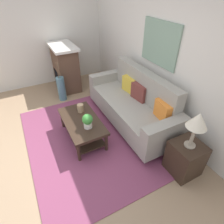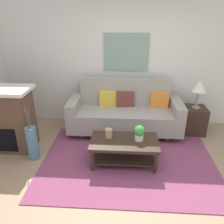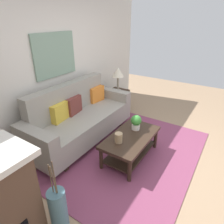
{
  "view_description": "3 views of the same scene",
  "coord_description": "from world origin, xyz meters",
  "px_view_note": "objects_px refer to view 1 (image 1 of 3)",
  "views": [
    {
      "loc": [
        2.49,
        -0.26,
        2.51
      ],
      "look_at": [
        -0.01,
        1.05,
        0.45
      ],
      "focal_mm": 29.75,
      "sensor_mm": 36.0,
      "label": 1
    },
    {
      "loc": [
        -0.08,
        -2.64,
        2.34
      ],
      "look_at": [
        -0.31,
        1.04,
        0.67
      ],
      "focal_mm": 35.84,
      "sensor_mm": 36.0,
      "label": 2
    },
    {
      "loc": [
        -2.49,
        -0.74,
        2.17
      ],
      "look_at": [
        0.04,
        0.91,
        0.7
      ],
      "focal_mm": 31.37,
      "sensor_mm": 36.0,
      "label": 3
    }
  ],
  "objects_px": {
    "throw_pillow_mustard": "(129,85)",
    "coffee_table": "(82,125)",
    "throw_pillow_orange": "(163,111)",
    "tabletop_vase": "(80,108)",
    "floor_vase": "(61,89)",
    "fireplace": "(66,67)",
    "table_lamp": "(198,122)",
    "couch": "(133,104)",
    "side_table": "(185,158)",
    "throw_pillow_maroon": "(139,92)",
    "potted_plant_tabletop": "(88,121)",
    "framed_painting": "(159,44)"
  },
  "relations": [
    {
      "from": "throw_pillow_maroon",
      "to": "framed_painting",
      "type": "bearing_deg",
      "value": 90.0
    },
    {
      "from": "throw_pillow_orange",
      "to": "coffee_table",
      "type": "xyz_separation_m",
      "value": [
        -0.7,
        -1.22,
        -0.37
      ]
    },
    {
      "from": "throw_pillow_orange",
      "to": "tabletop_vase",
      "type": "height_order",
      "value": "throw_pillow_orange"
    },
    {
      "from": "coffee_table",
      "to": "fireplace",
      "type": "relative_size",
      "value": 0.95
    },
    {
      "from": "fireplace",
      "to": "framed_painting",
      "type": "height_order",
      "value": "framed_painting"
    },
    {
      "from": "side_table",
      "to": "floor_vase",
      "type": "xyz_separation_m",
      "value": [
        -2.98,
        -1.1,
        0.02
      ]
    },
    {
      "from": "coffee_table",
      "to": "tabletop_vase",
      "type": "relative_size",
      "value": 7.03
    },
    {
      "from": "couch",
      "to": "side_table",
      "type": "relative_size",
      "value": 4.04
    },
    {
      "from": "potted_plant_tabletop",
      "to": "throw_pillow_orange",
      "type": "bearing_deg",
      "value": 68.49
    },
    {
      "from": "throw_pillow_orange",
      "to": "tabletop_vase",
      "type": "distance_m",
      "value": 1.5
    },
    {
      "from": "tabletop_vase",
      "to": "table_lamp",
      "type": "bearing_deg",
      "value": 31.88
    },
    {
      "from": "throw_pillow_orange",
      "to": "fireplace",
      "type": "relative_size",
      "value": 0.31
    },
    {
      "from": "coffee_table",
      "to": "throw_pillow_maroon",
      "type": "bearing_deg",
      "value": 90.18
    },
    {
      "from": "throw_pillow_mustard",
      "to": "floor_vase",
      "type": "height_order",
      "value": "throw_pillow_mustard"
    },
    {
      "from": "throw_pillow_mustard",
      "to": "coffee_table",
      "type": "xyz_separation_m",
      "value": [
        0.36,
        -1.22,
        -0.37
      ]
    },
    {
      "from": "side_table",
      "to": "potted_plant_tabletop",
      "type": "bearing_deg",
      "value": -137.42
    },
    {
      "from": "throw_pillow_mustard",
      "to": "throw_pillow_maroon",
      "type": "height_order",
      "value": "same"
    },
    {
      "from": "throw_pillow_orange",
      "to": "coffee_table",
      "type": "bearing_deg",
      "value": -119.98
    },
    {
      "from": "table_lamp",
      "to": "tabletop_vase",
      "type": "bearing_deg",
      "value": -148.12
    },
    {
      "from": "floor_vase",
      "to": "throw_pillow_maroon",
      "type": "bearing_deg",
      "value": 37.45
    },
    {
      "from": "fireplace",
      "to": "throw_pillow_mustard",
      "type": "bearing_deg",
      "value": 26.56
    },
    {
      "from": "side_table",
      "to": "throw_pillow_maroon",
      "type": "bearing_deg",
      "value": 176.35
    },
    {
      "from": "throw_pillow_mustard",
      "to": "fireplace",
      "type": "height_order",
      "value": "fireplace"
    },
    {
      "from": "couch",
      "to": "potted_plant_tabletop",
      "type": "bearing_deg",
      "value": -77.24
    },
    {
      "from": "couch",
      "to": "side_table",
      "type": "distance_m",
      "value": 1.44
    },
    {
      "from": "tabletop_vase",
      "to": "side_table",
      "type": "bearing_deg",
      "value": 31.88
    },
    {
      "from": "tabletop_vase",
      "to": "fireplace",
      "type": "xyz_separation_m",
      "value": [
        -1.86,
        0.26,
        0.08
      ]
    },
    {
      "from": "coffee_table",
      "to": "throw_pillow_orange",
      "type": "bearing_deg",
      "value": 60.02
    },
    {
      "from": "coffee_table",
      "to": "floor_vase",
      "type": "height_order",
      "value": "floor_vase"
    },
    {
      "from": "couch",
      "to": "throw_pillow_mustard",
      "type": "xyz_separation_m",
      "value": [
        -0.35,
        0.13,
        0.25
      ]
    },
    {
      "from": "table_lamp",
      "to": "fireplace",
      "type": "relative_size",
      "value": 0.49
    },
    {
      "from": "floor_vase",
      "to": "fireplace",
      "type": "bearing_deg",
      "value": 151.45
    },
    {
      "from": "throw_pillow_mustard",
      "to": "potted_plant_tabletop",
      "type": "bearing_deg",
      "value": -63.4
    },
    {
      "from": "tabletop_vase",
      "to": "framed_painting",
      "type": "height_order",
      "value": "framed_painting"
    },
    {
      "from": "couch",
      "to": "throw_pillow_maroon",
      "type": "xyz_separation_m",
      "value": [
        0.0,
        0.13,
        0.25
      ]
    },
    {
      "from": "fireplace",
      "to": "table_lamp",
      "type": "bearing_deg",
      "value": 12.56
    },
    {
      "from": "throw_pillow_maroon",
      "to": "tabletop_vase",
      "type": "relative_size",
      "value": 2.3
    },
    {
      "from": "couch",
      "to": "floor_vase",
      "type": "bearing_deg",
      "value": -145.59
    },
    {
      "from": "coffee_table",
      "to": "potted_plant_tabletop",
      "type": "height_order",
      "value": "potted_plant_tabletop"
    },
    {
      "from": "throw_pillow_orange",
      "to": "coffee_table",
      "type": "height_order",
      "value": "throw_pillow_orange"
    },
    {
      "from": "fireplace",
      "to": "coffee_table",
      "type": "bearing_deg",
      "value": -9.05
    },
    {
      "from": "throw_pillow_mustard",
      "to": "framed_painting",
      "type": "distance_m",
      "value": 1.01
    },
    {
      "from": "couch",
      "to": "throw_pillow_orange",
      "type": "bearing_deg",
      "value": 10.07
    },
    {
      "from": "throw_pillow_mustard",
      "to": "potted_plant_tabletop",
      "type": "relative_size",
      "value": 1.37
    },
    {
      "from": "couch",
      "to": "floor_vase",
      "type": "xyz_separation_m",
      "value": [
        -1.55,
        -1.06,
        -0.13
      ]
    },
    {
      "from": "throw_pillow_mustard",
      "to": "throw_pillow_orange",
      "type": "relative_size",
      "value": 1.0
    },
    {
      "from": "throw_pillow_orange",
      "to": "table_lamp",
      "type": "height_order",
      "value": "table_lamp"
    },
    {
      "from": "couch",
      "to": "table_lamp",
      "type": "bearing_deg",
      "value": 1.38
    },
    {
      "from": "throw_pillow_mustard",
      "to": "fireplace",
      "type": "relative_size",
      "value": 0.31
    },
    {
      "from": "potted_plant_tabletop",
      "to": "side_table",
      "type": "distance_m",
      "value": 1.64
    }
  ]
}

